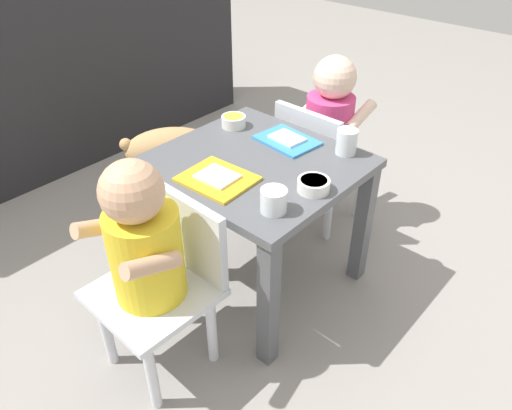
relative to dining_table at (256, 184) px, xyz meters
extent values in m
plane|color=gray|center=(0.00, 0.00, -0.37)|extent=(7.00, 7.00, 0.00)
cube|color=#232326|center=(0.00, 1.25, 0.08)|extent=(1.99, 0.37, 0.89)
cube|color=#515459|center=(0.00, 0.00, 0.07)|extent=(0.52, 0.56, 0.03)
cube|color=#515459|center=(-0.23, -0.25, -0.16)|extent=(0.04, 0.04, 0.43)
cube|color=#515459|center=(0.23, -0.25, -0.16)|extent=(0.04, 0.04, 0.43)
cube|color=#515459|center=(-0.23, 0.25, -0.16)|extent=(0.04, 0.04, 0.43)
cube|color=#515459|center=(0.23, 0.25, -0.16)|extent=(0.04, 0.04, 0.43)
cube|color=silver|center=(-0.43, -0.03, -0.11)|extent=(0.29, 0.29, 0.02)
cube|color=silver|center=(-0.30, -0.04, 0.01)|extent=(0.03, 0.27, 0.22)
cylinder|color=yellow|center=(-0.43, -0.03, 0.02)|extent=(0.18, 0.18, 0.24)
sphere|color=tan|center=(-0.44, -0.03, 0.21)|extent=(0.15, 0.15, 0.15)
cylinder|color=silver|center=(-0.53, 0.07, -0.24)|extent=(0.03, 0.03, 0.25)
cylinder|color=silver|center=(-0.53, -0.13, -0.24)|extent=(0.03, 0.03, 0.25)
cylinder|color=silver|center=(-0.33, 0.06, -0.24)|extent=(0.03, 0.03, 0.25)
cylinder|color=silver|center=(-0.33, -0.14, -0.24)|extent=(0.03, 0.03, 0.25)
cylinder|color=tan|center=(-0.48, 0.07, 0.08)|extent=(0.15, 0.04, 0.09)
cylinder|color=tan|center=(-0.48, -0.13, 0.08)|extent=(0.15, 0.04, 0.09)
cube|color=silver|center=(0.43, 0.04, -0.11)|extent=(0.28, 0.28, 0.02)
cube|color=silver|center=(0.30, 0.04, 0.01)|extent=(0.03, 0.27, 0.22)
cylinder|color=#D83F7F|center=(0.43, 0.04, 0.02)|extent=(0.17, 0.17, 0.23)
sphere|color=beige|center=(0.44, 0.04, 0.20)|extent=(0.15, 0.15, 0.15)
cylinder|color=silver|center=(0.53, -0.06, -0.24)|extent=(0.03, 0.03, 0.25)
cylinder|color=silver|center=(0.53, 0.14, -0.24)|extent=(0.03, 0.03, 0.25)
cylinder|color=silver|center=(0.33, -0.06, -0.24)|extent=(0.03, 0.03, 0.25)
cylinder|color=silver|center=(0.33, 0.14, -0.24)|extent=(0.03, 0.03, 0.25)
cylinder|color=beige|center=(0.48, -0.05, 0.07)|extent=(0.15, 0.04, 0.09)
cylinder|color=beige|center=(0.48, 0.13, 0.07)|extent=(0.15, 0.04, 0.09)
ellipsoid|color=tan|center=(0.15, 0.58, -0.16)|extent=(0.39, 0.37, 0.19)
sphere|color=tan|center=(0.31, 0.44, -0.11)|extent=(0.12, 0.12, 0.12)
sphere|color=black|center=(0.34, 0.42, -0.11)|extent=(0.05, 0.05, 0.05)
torus|color=green|center=(0.28, 0.47, -0.12)|extent=(0.09, 0.09, 0.10)
sphere|color=tan|center=(0.01, 0.70, -0.12)|extent=(0.05, 0.05, 0.05)
cylinder|color=tan|center=(0.19, 0.48, -0.30)|extent=(0.04, 0.04, 0.13)
cylinder|color=tan|center=(0.26, 0.55, -0.30)|extent=(0.04, 0.04, 0.13)
cylinder|color=tan|center=(0.04, 0.61, -0.30)|extent=(0.04, 0.04, 0.13)
cylinder|color=tan|center=(0.10, 0.69, -0.30)|extent=(0.04, 0.04, 0.13)
cube|color=gold|center=(-0.15, 0.01, 0.09)|extent=(0.17, 0.20, 0.01)
cube|color=white|center=(-0.15, 0.01, 0.09)|extent=(0.09, 0.11, 0.01)
cube|color=#388CD8|center=(0.15, 0.01, 0.09)|extent=(0.15, 0.19, 0.01)
cube|color=white|center=(0.15, 0.01, 0.09)|extent=(0.08, 0.11, 0.01)
cylinder|color=white|center=(0.21, -0.17, 0.12)|extent=(0.06, 0.06, 0.07)
cylinder|color=silver|center=(0.21, -0.17, 0.10)|extent=(0.05, 0.05, 0.04)
cylinder|color=white|center=(-0.16, -0.20, 0.11)|extent=(0.07, 0.07, 0.06)
cylinder|color=silver|center=(-0.16, -0.20, 0.10)|extent=(0.06, 0.06, 0.03)
cylinder|color=white|center=(-0.02, -0.22, 0.10)|extent=(0.09, 0.09, 0.03)
cylinder|color=#4C8C33|center=(-0.02, -0.22, 0.11)|extent=(0.07, 0.07, 0.01)
cylinder|color=white|center=(0.12, 0.20, 0.10)|extent=(0.08, 0.08, 0.04)
cylinder|color=gold|center=(0.12, 0.20, 0.12)|extent=(0.06, 0.06, 0.01)
camera|label=1|loc=(-0.92, -0.82, 0.79)|focal=34.35mm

